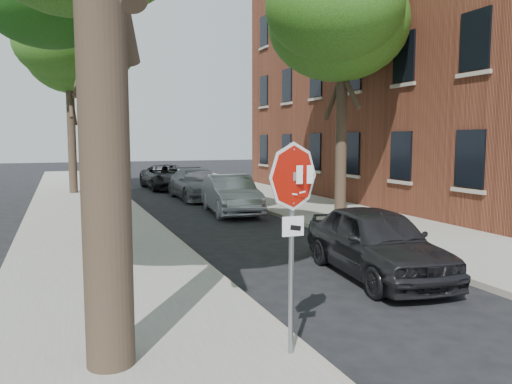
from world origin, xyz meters
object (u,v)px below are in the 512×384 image
stop_sign (293,207)px  car_b (231,194)px  tree_far (68,48)px  car_d (167,177)px  apartment_building (445,36)px  car_c (197,184)px  car_a (376,242)px  tree_right (341,10)px

stop_sign → car_b: (3.30, 12.20, -1.23)m
car_b → tree_far: bearing=126.5°
car_b → car_d: 10.15m
apartment_building → stop_sign: (-14.70, -14.03, -5.71)m
tree_far → car_c: tree_far is taller
stop_sign → car_b: 12.70m
stop_sign → car_a: size_ratio=0.63×
stop_sign → car_a: stop_sign is taller
tree_far → car_b: (5.32, -8.94, -6.49)m
car_b → car_c: size_ratio=0.90×
car_c → car_d: car_c is taller
stop_sign → car_d: stop_sign is taller
stop_sign → tree_right: 13.23m
apartment_building → car_d: apartment_building is taller
stop_sign → tree_far: size_ratio=0.28×
car_b → tree_right: bearing=-25.7°
car_a → tree_far: bearing=112.7°
car_c → car_d: (-0.35, 5.21, -0.02)m
apartment_building → stop_sign: bearing=-136.3°
stop_sign → tree_right: size_ratio=0.28×
tree_far → car_d: bearing=13.6°
tree_right → car_a: bearing=-115.2°
stop_sign → car_a: 4.61m
car_c → tree_far: bearing=142.4°
apartment_building → car_b: 13.47m
car_a → car_c: car_c is taller
apartment_building → car_d: 15.99m
tree_right → car_c: tree_right is taller
apartment_building → car_c: bearing=164.7°
stop_sign → car_b: bearing=74.9°
car_b → car_d: car_b is taller
car_c → car_b: bearing=-90.7°
car_a → car_b: 9.23m
stop_sign → car_d: 22.57m
tree_right → car_b: (-3.38, 2.06, -6.49)m
car_a → car_b: (0.00, 9.23, 0.01)m
tree_right → car_b: bearing=148.6°
stop_sign → car_d: bearing=82.5°
apartment_building → tree_right: apartment_building is taller
stop_sign → car_c: size_ratio=0.53×
apartment_building → stop_sign: size_ratio=7.74×
car_d → car_b: bearing=-90.3°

